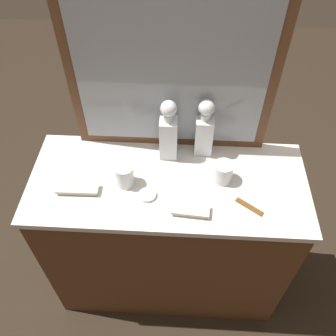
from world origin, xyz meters
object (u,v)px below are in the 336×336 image
object	(u,v)px
crystal_decanter_left	(204,132)
crystal_decanter_rear	(169,135)
crystal_tumbler_far_right	(125,176)
silver_brush_right	(78,189)
porcelain_dish	(147,195)
tortoiseshell_comb	(249,207)
crystal_tumbler_center	(223,173)
silver_brush_far_right	(190,210)

from	to	relation	value
crystal_decanter_left	crystal_decanter_rear	xyz separation A→B (m)	(-0.15, -0.03, 0.01)
crystal_tumbler_far_right	silver_brush_right	size ratio (longest dim) A/B	0.57
crystal_decanter_rear	porcelain_dish	size ratio (longest dim) A/B	4.04
tortoiseshell_comb	silver_brush_right	bearing A→B (deg)	176.48
porcelain_dish	crystal_tumbler_far_right	bearing A→B (deg)	147.64
tortoiseshell_comb	crystal_decanter_rear	bearing A→B (deg)	141.11
crystal_decanter_left	crystal_tumbler_far_right	size ratio (longest dim) A/B	2.80
crystal_tumbler_center	silver_brush_right	xyz separation A→B (m)	(-0.57, -0.09, -0.03)
silver_brush_right	porcelain_dish	world-z (taller)	silver_brush_right
crystal_decanter_rear	silver_brush_right	distance (m)	0.42
crystal_decanter_rear	silver_brush_right	world-z (taller)	crystal_decanter_rear
crystal_decanter_rear	crystal_tumbler_center	world-z (taller)	crystal_decanter_rear
crystal_decanter_left	crystal_tumbler_far_right	xyz separation A→B (m)	(-0.31, -0.20, -0.06)
tortoiseshell_comb	crystal_tumbler_center	bearing A→B (deg)	126.33
silver_brush_far_right	porcelain_dish	xyz separation A→B (m)	(-0.17, 0.07, -0.01)
crystal_decanter_rear	silver_brush_right	xyz separation A→B (m)	(-0.35, -0.22, -0.10)
silver_brush_far_right	silver_brush_right	distance (m)	0.45
crystal_tumbler_center	porcelain_dish	size ratio (longest dim) A/B	1.24
crystal_decanter_rear	crystal_tumbler_center	bearing A→B (deg)	-29.46
crystal_decanter_rear	crystal_tumbler_far_right	distance (m)	0.25
crystal_decanter_left	silver_brush_right	xyz separation A→B (m)	(-0.49, -0.25, -0.10)
crystal_decanter_rear	tortoiseshell_comb	distance (m)	0.43
crystal_tumbler_far_right	crystal_tumbler_center	xyz separation A→B (m)	(0.39, 0.04, -0.00)
crystal_decanter_rear	crystal_tumbler_far_right	size ratio (longest dim) A/B	2.94
crystal_decanter_left	tortoiseshell_comb	bearing A→B (deg)	-58.76
crystal_tumbler_far_right	tortoiseshell_comb	bearing A→B (deg)	-10.60
silver_brush_right	tortoiseshell_comb	distance (m)	0.67
porcelain_dish	silver_brush_right	bearing A→B (deg)	178.08
crystal_decanter_left	silver_brush_far_right	world-z (taller)	crystal_decanter_left
porcelain_dish	tortoiseshell_comb	size ratio (longest dim) A/B	0.67
crystal_tumbler_center	porcelain_dish	world-z (taller)	crystal_tumbler_center
silver_brush_right	tortoiseshell_comb	xyz separation A→B (m)	(0.67, -0.04, -0.01)
crystal_decanter_left	crystal_tumbler_center	distance (m)	0.19
crystal_decanter_rear	tortoiseshell_comb	bearing A→B (deg)	-38.89
crystal_decanter_rear	crystal_tumbler_center	size ratio (longest dim) A/B	3.25
crystal_decanter_left	silver_brush_right	size ratio (longest dim) A/B	1.61
crystal_decanter_rear	crystal_decanter_left	bearing A→B (deg)	12.11
crystal_tumbler_far_right	porcelain_dish	bearing A→B (deg)	-32.36
silver_brush_right	tortoiseshell_comb	bearing A→B (deg)	-3.52
crystal_tumbler_far_right	silver_brush_right	bearing A→B (deg)	-164.75
crystal_tumbler_center	porcelain_dish	distance (m)	0.31
silver_brush_right	porcelain_dish	size ratio (longest dim) A/B	2.39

